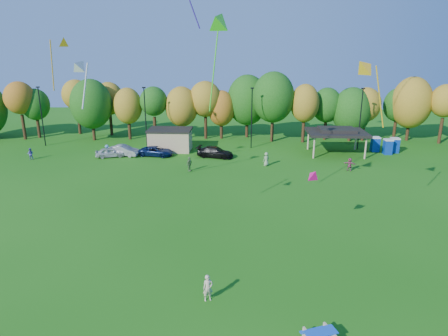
{
  "coord_description": "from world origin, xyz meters",
  "views": [
    {
      "loc": [
        0.48,
        -19.17,
        14.9
      ],
      "look_at": [
        -0.63,
        6.0,
        7.17
      ],
      "focal_mm": 32.0,
      "sensor_mm": 36.0,
      "label": 1
    }
  ],
  "objects_px": {
    "kite_flyer": "(208,288)",
    "car_a": "(110,152)",
    "car_c": "(156,151)",
    "porta_potties": "(386,145)",
    "car_d": "(215,152)",
    "car_b": "(124,150)"
  },
  "relations": [
    {
      "from": "car_b",
      "to": "car_d",
      "type": "relative_size",
      "value": 0.9
    },
    {
      "from": "porta_potties",
      "to": "car_a",
      "type": "xyz_separation_m",
      "value": [
        -39.23,
        -4.15,
        -0.42
      ]
    },
    {
      "from": "porta_potties",
      "to": "car_a",
      "type": "bearing_deg",
      "value": -173.96
    },
    {
      "from": "porta_potties",
      "to": "car_c",
      "type": "height_order",
      "value": "porta_potties"
    },
    {
      "from": "car_a",
      "to": "car_b",
      "type": "bearing_deg",
      "value": -79.82
    },
    {
      "from": "porta_potties",
      "to": "car_c",
      "type": "xyz_separation_m",
      "value": [
        -32.95,
        -3.22,
        -0.43
      ]
    },
    {
      "from": "porta_potties",
      "to": "kite_flyer",
      "type": "xyz_separation_m",
      "value": [
        -22.88,
        -36.3,
        -0.25
      ]
    },
    {
      "from": "kite_flyer",
      "to": "car_d",
      "type": "distance_m",
      "value": 32.72
    },
    {
      "from": "porta_potties",
      "to": "kite_flyer",
      "type": "height_order",
      "value": "porta_potties"
    },
    {
      "from": "porta_potties",
      "to": "car_b",
      "type": "height_order",
      "value": "porta_potties"
    },
    {
      "from": "car_c",
      "to": "car_d",
      "type": "xyz_separation_m",
      "value": [
        8.37,
        -0.4,
        0.07
      ]
    },
    {
      "from": "car_c",
      "to": "porta_potties",
      "type": "bearing_deg",
      "value": -74.4
    },
    {
      "from": "car_b",
      "to": "car_a",
      "type": "bearing_deg",
      "value": 129.4
    },
    {
      "from": "kite_flyer",
      "to": "car_d",
      "type": "xyz_separation_m",
      "value": [
        -1.69,
        32.68,
        -0.11
      ]
    },
    {
      "from": "porta_potties",
      "to": "car_d",
      "type": "distance_m",
      "value": 24.84
    },
    {
      "from": "car_a",
      "to": "car_c",
      "type": "distance_m",
      "value": 6.35
    },
    {
      "from": "kite_flyer",
      "to": "car_a",
      "type": "height_order",
      "value": "kite_flyer"
    },
    {
      "from": "car_a",
      "to": "car_d",
      "type": "bearing_deg",
      "value": -104.29
    },
    {
      "from": "car_b",
      "to": "porta_potties",
      "type": "bearing_deg",
      "value": -72.09
    },
    {
      "from": "kite_flyer",
      "to": "car_a",
      "type": "distance_m",
      "value": 36.07
    },
    {
      "from": "kite_flyer",
      "to": "car_a",
      "type": "xyz_separation_m",
      "value": [
        -16.35,
        32.15,
        -0.17
      ]
    },
    {
      "from": "porta_potties",
      "to": "car_d",
      "type": "height_order",
      "value": "porta_potties"
    }
  ]
}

